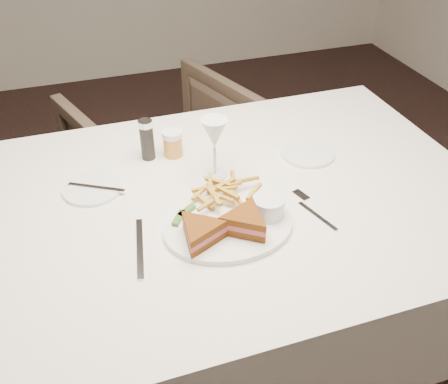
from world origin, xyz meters
The scene contains 4 objects.
ground centered at (0.00, 0.00, 0.00)m, with size 5.00×5.00×0.00m, color black.
table centered at (0.27, -0.11, 0.38)m, with size 1.46×0.97×0.75m, color white.
chair_far centered at (0.30, 0.71, 0.36)m, with size 0.70×0.66×0.72m, color #4B3B2E.
table_setting centered at (0.26, -0.15, 0.79)m, with size 0.79×0.59×0.18m.
Camera 1 is at (-0.05, -1.12, 1.55)m, focal length 40.00 mm.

